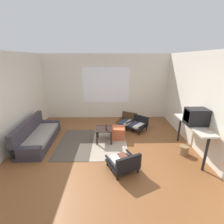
# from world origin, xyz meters

# --- Properties ---
(ground_plane) EXTENTS (7.80, 7.80, 0.00)m
(ground_plane) POSITION_xyz_m (0.00, 0.00, 0.00)
(ground_plane) COLOR brown
(far_wall_with_window) EXTENTS (5.60, 0.13, 2.70)m
(far_wall_with_window) POSITION_xyz_m (0.00, 3.06, 1.35)
(far_wall_with_window) COLOR silver
(far_wall_with_window) RESTS_ON ground
(side_wall_right) EXTENTS (0.12, 6.60, 2.70)m
(side_wall_right) POSITION_xyz_m (2.66, 0.30, 1.35)
(side_wall_right) COLOR silver
(side_wall_right) RESTS_ON ground
(side_wall_left) EXTENTS (0.12, 6.60, 2.70)m
(side_wall_left) POSITION_xyz_m (-2.66, 0.30, 1.35)
(side_wall_left) COLOR silver
(side_wall_left) RESTS_ON ground
(area_rug) EXTENTS (2.10, 1.88, 0.01)m
(area_rug) POSITION_xyz_m (-0.39, 0.71, 0.01)
(area_rug) COLOR #4C4238
(area_rug) RESTS_ON ground
(couch) EXTENTS (0.84, 2.02, 0.74)m
(couch) POSITION_xyz_m (-2.08, 0.76, 0.23)
(couch) COLOR #38333D
(couch) RESTS_ON ground
(coffee_table) EXTENTS (0.51, 0.52, 0.44)m
(coffee_table) POSITION_xyz_m (-0.03, 0.84, 0.34)
(coffee_table) COLOR black
(coffee_table) RESTS_ON ground
(armchair_by_window) EXTENTS (0.83, 0.84, 0.51)m
(armchair_by_window) POSITION_xyz_m (0.83, 1.99, 0.22)
(armchair_by_window) COLOR #472D19
(armchair_by_window) RESTS_ON ground
(armchair_striped_foreground) EXTENTS (0.82, 0.83, 0.51)m
(armchair_striped_foreground) POSITION_xyz_m (0.47, -0.57, 0.23)
(armchair_striped_foreground) COLOR black
(armchair_striped_foreground) RESTS_ON ground
(armchair_corner) EXTENTS (0.83, 0.83, 0.51)m
(armchair_corner) POSITION_xyz_m (1.18, 1.64, 0.25)
(armchair_corner) COLOR black
(armchair_corner) RESTS_ON ground
(ottoman_orange) EXTENTS (0.47, 0.47, 0.39)m
(ottoman_orange) POSITION_xyz_m (0.43, 1.03, 0.19)
(ottoman_orange) COLOR #BC5633
(ottoman_orange) RESTS_ON ground
(console_shelf) EXTENTS (0.41, 1.52, 0.90)m
(console_shelf) POSITION_xyz_m (2.33, 0.13, 0.79)
(console_shelf) COLOR beige
(console_shelf) RESTS_ON ground
(crt_television) EXTENTS (0.51, 0.37, 0.42)m
(crt_television) POSITION_xyz_m (2.33, 0.06, 1.11)
(crt_television) COLOR black
(crt_television) RESTS_ON console_shelf
(clay_vase) EXTENTS (0.19, 0.19, 0.32)m
(clay_vase) POSITION_xyz_m (2.33, 0.53, 1.02)
(clay_vase) COLOR #935B38
(clay_vase) RESTS_ON console_shelf
(glass_bottle) EXTENTS (0.07, 0.07, 0.24)m
(glass_bottle) POSITION_xyz_m (0.05, 0.72, 0.54)
(glass_bottle) COLOR #5B2319
(glass_bottle) RESTS_ON coffee_table
(wicker_basket) EXTENTS (0.24, 0.24, 0.25)m
(wicker_basket) POSITION_xyz_m (2.17, 0.08, 0.12)
(wicker_basket) COLOR olive
(wicker_basket) RESTS_ON ground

